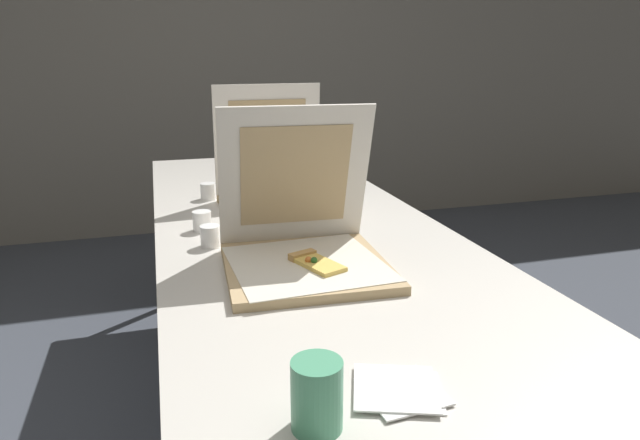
{
  "coord_description": "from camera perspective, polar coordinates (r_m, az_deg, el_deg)",
  "views": [
    {
      "loc": [
        -0.4,
        -0.92,
        1.22
      ],
      "look_at": [
        0.02,
        0.48,
        0.79
      ],
      "focal_mm": 31.1,
      "sensor_mm": 36.0,
      "label": 1
    }
  ],
  "objects": [
    {
      "name": "wall_back",
      "position": [
        4.02,
        -11.35,
        17.45
      ],
      "size": [
        10.0,
        0.1,
        2.6
      ],
      "primitive_type": "cube",
      "color": "gray",
      "rests_on": "ground"
    },
    {
      "name": "cup_printed_front",
      "position": [
        0.79,
        -0.33,
        -17.59
      ],
      "size": [
        0.07,
        0.07,
        0.1
      ],
      "primitive_type": "cylinder",
      "color": "#4C9E75",
      "rests_on": "table"
    },
    {
      "name": "cup_white_far",
      "position": [
        2.02,
        -11.44,
        2.92
      ],
      "size": [
        0.05,
        0.05,
        0.06
      ],
      "primitive_type": "cylinder",
      "color": "white",
      "rests_on": "table"
    },
    {
      "name": "pizza_box_front",
      "position": [
        1.34,
        -1.67,
        -2.67
      ],
      "size": [
        0.4,
        0.4,
        0.39
      ],
      "rotation": [
        0.0,
        0.0,
        -0.06
      ],
      "color": "tan",
      "rests_on": "table"
    },
    {
      "name": "pizza_box_middle",
      "position": [
        1.88,
        -4.16,
        3.01
      ],
      "size": [
        0.4,
        0.41,
        0.4
      ],
      "rotation": [
        0.0,
        0.0,
        0.06
      ],
      "color": "tan",
      "rests_on": "table"
    },
    {
      "name": "napkin_pile",
      "position": [
        0.9,
        8.28,
        -16.92
      ],
      "size": [
        0.17,
        0.16,
        0.01
      ],
      "color": "white",
      "rests_on": "table"
    },
    {
      "name": "table",
      "position": [
        1.72,
        -2.34,
        -1.73
      ],
      "size": [
        0.84,
        2.41,
        0.73
      ],
      "color": "beige",
      "rests_on": "ground"
    },
    {
      "name": "cup_white_mid",
      "position": [
        1.66,
        -12.04,
        -0.1
      ],
      "size": [
        0.05,
        0.05,
        0.06
      ],
      "primitive_type": "cylinder",
      "color": "white",
      "rests_on": "table"
    },
    {
      "name": "cup_white_near_center",
      "position": [
        1.52,
        -11.19,
        -1.64
      ],
      "size": [
        0.05,
        0.05,
        0.06
      ],
      "primitive_type": "cylinder",
      "color": "white",
      "rests_on": "table"
    }
  ]
}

